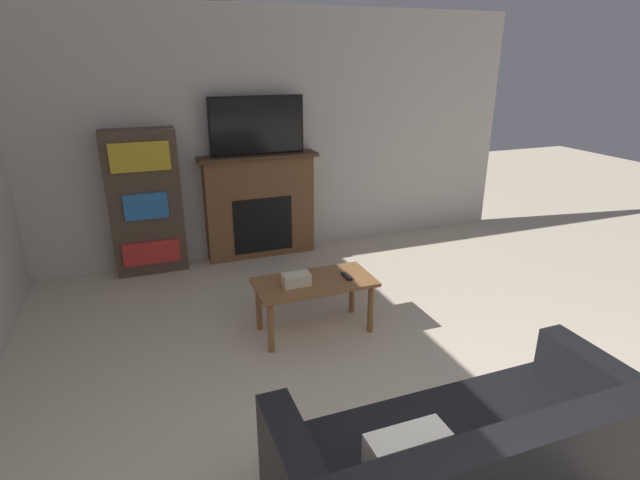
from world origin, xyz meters
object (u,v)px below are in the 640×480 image
couch (475,475)px  coffee_table (314,288)px  fireplace (260,206)px  tv (257,126)px  bookshelf (145,203)px

couch → coffee_table: bearing=92.4°
fireplace → tv: (0.00, -0.02, 0.90)m
tv → bookshelf: size_ratio=0.68×
tv → bookshelf: bearing=-179.8°
fireplace → bookshelf: size_ratio=0.87×
coffee_table → bookshelf: size_ratio=0.65×
tv → couch: size_ratio=0.54×
fireplace → bookshelf: bearing=-178.9°
couch → coffee_table: 2.01m
fireplace → tv: tv is taller
couch → coffee_table: (-0.09, 2.01, 0.11)m
coffee_table → tv: bearing=89.2°
couch → bookshelf: bookshelf is taller
coffee_table → bookshelf: 2.21m
bookshelf → coffee_table: bearing=-56.7°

